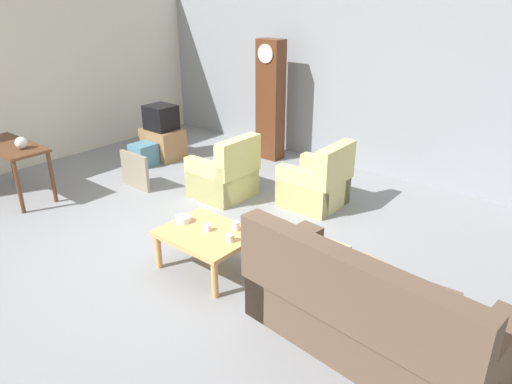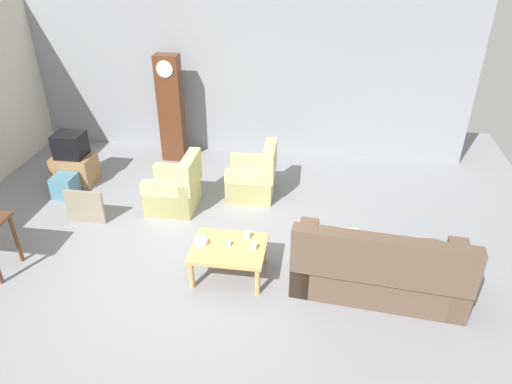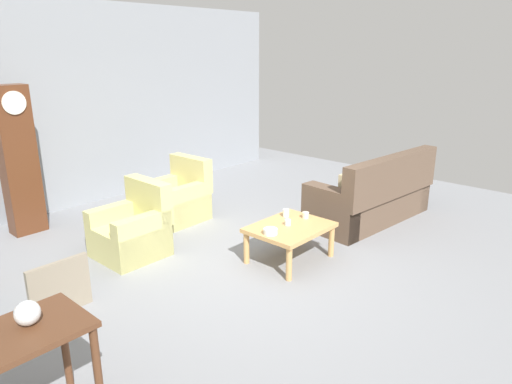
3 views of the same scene
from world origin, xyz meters
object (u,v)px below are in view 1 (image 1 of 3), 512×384
Objects in this scene: cup_blue_rimmed at (208,228)px; tv_crt at (161,117)px; framed_picture_leaning at (135,171)px; armchair_olive_near at (225,176)px; armchair_olive_far at (317,185)px; storage_box_blue at (144,154)px; couch_floral at (365,315)px; glass_dome_cloche at (21,143)px; cup_cream_tall at (230,238)px; console_table_dark at (11,152)px; grandfather_clock at (270,101)px; coffee_table_wood at (207,237)px; cup_white_porcelain at (236,226)px; bowl_white_stacked at (183,219)px; tv_stand_cabinet at (163,143)px.

tv_crt is at bearing 147.14° from cup_blue_rimmed.
armchair_olive_near is at bearing 27.11° from framed_picture_leaning.
armchair_olive_far is 3.20m from storage_box_blue.
couch_floral is 5.34m from storage_box_blue.
glass_dome_cloche is (-3.19, -2.46, 0.56)m from armchair_olive_far.
tv_crt is 0.80× the size of framed_picture_leaning.
cup_cream_tall is (2.77, -0.89, 0.21)m from framed_picture_leaning.
tv_crt reaches higher than console_table_dark.
storage_box_blue is (-5.06, 1.70, -0.17)m from couch_floral.
grandfather_clock reaches higher than console_table_dark.
grandfather_clock is 3.75m from cup_blue_rimmed.
framed_picture_leaning is at bearing 159.64° from coffee_table_wood.
armchair_olive_near is 5.58× the size of glass_dome_cloche.
framed_picture_leaning is 1.57m from glass_dome_cloche.
couch_floral is 5.55m from tv_crt.
glass_dome_cloche is at bearing -89.81° from tv_crt.
cup_cream_tall is at bearing -24.79° from storage_box_blue.
cup_cream_tall is (3.49, -1.61, 0.30)m from storage_box_blue.
armchair_olive_near reaches higher than framed_picture_leaning.
cup_cream_tall is at bearing -2.56° from cup_blue_rimmed.
armchair_olive_near is 2.17m from cup_cream_tall.
storage_box_blue is at bearing 135.09° from framed_picture_leaning.
tv_crt is at bearing 164.82° from armchair_olive_near.
console_table_dark is 4.10m from grandfather_clock.
grandfather_clock is 2.61m from framed_picture_leaning.
couch_floral is at bearing -10.24° from cup_white_porcelain.
armchair_olive_near is 1.53× the size of framed_picture_leaning.
couch_floral is 25.78× the size of cup_cream_tall.
glass_dome_cloche is (-1.44, -3.65, -0.16)m from grandfather_clock.
tv_crt is (-3.20, -0.03, 0.43)m from armchair_olive_far.
coffee_table_wood is 13.00× the size of cup_blue_rimmed.
cup_blue_rimmed is (1.74, -3.28, -0.54)m from grandfather_clock.
console_table_dark is 2.09m from storage_box_blue.
armchair_olive_far is at bearing 25.85° from armchair_olive_near.
storage_box_blue is at bearing 149.89° from bowl_white_stacked.
armchair_olive_near is 1.33m from armchair_olive_far.
cup_white_porcelain is (3.72, 0.61, -0.17)m from console_table_dark.
storage_box_blue is at bearing -85.50° from tv_stand_cabinet.
cup_blue_rimmed is (-0.22, -0.20, -0.01)m from cup_white_porcelain.
cup_white_porcelain is 1.32× the size of cup_blue_rimmed.
console_table_dark is 1.91× the size of tv_stand_cabinet.
cup_white_porcelain is (3.41, -1.86, -0.24)m from tv_crt.
bowl_white_stacked is at bearing -67.24° from grandfather_clock.
cup_cream_tall is at bearing -45.16° from armchair_olive_near.
cup_blue_rimmed is 0.34m from cup_cream_tall.
cup_cream_tall is at bearing -57.73° from grandfather_clock.
console_table_dark is 0.38m from glass_dome_cloche.
armchair_olive_near is at bearing 127.97° from cup_blue_rimmed.
armchair_olive_far is 1.53× the size of framed_picture_leaning.
tv_crt is at bearing -139.99° from grandfather_clock.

